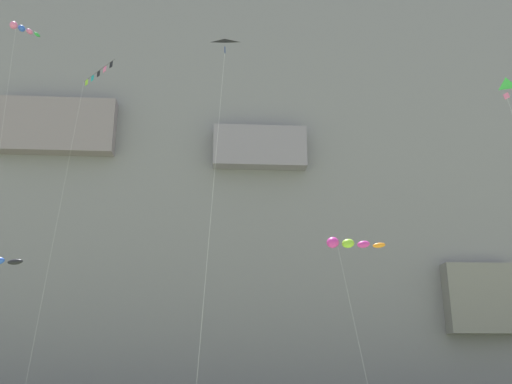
# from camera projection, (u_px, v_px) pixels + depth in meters

# --- Properties ---
(cliff_face) EXTENTS (180.00, 30.13, 55.64)m
(cliff_face) POSITION_uv_depth(u_px,v_px,m) (253.00, 197.00, 82.97)
(cliff_face) COLOR gray
(cliff_face) RESTS_ON ground
(kite_banner_high_center) EXTENTS (4.43, 5.11, 29.72)m
(kite_banner_high_center) POSITION_uv_depth(u_px,v_px,m) (94.00, 89.00, 50.14)
(kite_banner_high_center) COLOR black
(kite_banner_high_center) RESTS_ON ground
(kite_windsock_low_center) EXTENTS (2.28, 4.30, 33.96)m
(kite_windsock_low_center) POSITION_uv_depth(u_px,v_px,m) (21.00, 29.00, 50.76)
(kite_windsock_low_center) COLOR pink
(kite_windsock_low_center) RESTS_ON ground
(kite_windsock_near_cliff) EXTENTS (4.15, 4.01, 12.54)m
(kite_windsock_near_cliff) POSITION_uv_depth(u_px,v_px,m) (347.00, 244.00, 38.79)
(kite_windsock_near_cliff) COLOR #CC3399
(kite_windsock_near_cliff) RESTS_ON ground
(kite_delta_high_right) EXTENTS (1.65, 6.90, 20.56)m
(kite_delta_high_right) POSITION_uv_depth(u_px,v_px,m) (503.00, 105.00, 35.20)
(kite_delta_high_right) COLOR green
(kite_delta_high_right) RESTS_ON ground
(kite_delta_mid_center) EXTENTS (1.90, 4.58, 23.03)m
(kite_delta_mid_center) POSITION_uv_depth(u_px,v_px,m) (224.00, 55.00, 33.94)
(kite_delta_mid_center) COLOR black
(kite_delta_mid_center) RESTS_ON ground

